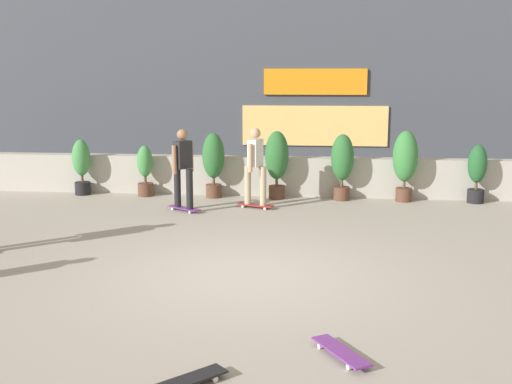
{
  "coord_description": "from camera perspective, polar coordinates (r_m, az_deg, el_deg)",
  "views": [
    {
      "loc": [
        1.08,
        -8.4,
        2.75
      ],
      "look_at": [
        0.0,
        1.5,
        0.9
      ],
      "focal_mm": 43.85,
      "sensor_mm": 36.0,
      "label": 1
    }
  ],
  "objects": [
    {
      "name": "potted_plant_0",
      "position": [
        15.17,
        -15.63,
        2.46
      ],
      "size": [
        0.42,
        0.42,
        1.3
      ],
      "color": "black",
      "rests_on": "ground"
    },
    {
      "name": "potted_plant_4",
      "position": [
        14.08,
        7.88,
        2.72
      ],
      "size": [
        0.51,
        0.51,
        1.49
      ],
      "color": "brown",
      "rests_on": "ground"
    },
    {
      "name": "potted_plant_3",
      "position": [
        14.11,
        1.91,
        2.99
      ],
      "size": [
        0.53,
        0.53,
        1.54
      ],
      "color": "brown",
      "rests_on": "ground"
    },
    {
      "name": "ground_plane",
      "position": [
        8.9,
        -1.06,
        -7.47
      ],
      "size": [
        48.0,
        48.0,
        0.0
      ],
      "primitive_type": "plane",
      "color": "#A8A093"
    },
    {
      "name": "planter_wall",
      "position": [
        14.62,
        1.91,
        1.47
      ],
      "size": [
        18.0,
        0.4,
        0.9
      ],
      "primitive_type": "cube",
      "color": "#B2ADA3",
      "rests_on": "ground"
    },
    {
      "name": "building_backdrop",
      "position": [
        18.43,
        2.93,
        12.06
      ],
      "size": [
        20.0,
        2.08,
        6.5
      ],
      "color": "#424751",
      "rests_on": "ground"
    },
    {
      "name": "skateboard_near_camera",
      "position": [
        5.88,
        -6.41,
        -16.75
      ],
      "size": [
        0.71,
        0.7,
        0.08
      ],
      "color": "black",
      "rests_on": "ground"
    },
    {
      "name": "skater_far_left",
      "position": [
        12.84,
        -6.68,
        2.36
      ],
      "size": [
        0.78,
        0.61,
        1.7
      ],
      "color": "#72338C",
      "rests_on": "ground"
    },
    {
      "name": "potted_plant_6",
      "position": [
        14.49,
        19.52,
        1.82
      ],
      "size": [
        0.41,
        0.41,
        1.29
      ],
      "color": "black",
      "rests_on": "ground"
    },
    {
      "name": "skater_mid_plaza",
      "position": [
        13.06,
        -0.06,
        2.57
      ],
      "size": [
        0.82,
        0.53,
        1.7
      ],
      "color": "maroon",
      "rests_on": "ground"
    },
    {
      "name": "potted_plant_2",
      "position": [
        14.29,
        -3.91,
        2.91
      ],
      "size": [
        0.51,
        0.51,
        1.49
      ],
      "color": "brown",
      "rests_on": "ground"
    },
    {
      "name": "potted_plant_1",
      "position": [
        14.69,
        -10.09,
        2.02
      ],
      "size": [
        0.36,
        0.36,
        1.18
      ],
      "color": "brown",
      "rests_on": "ground"
    },
    {
      "name": "potted_plant_5",
      "position": [
        14.18,
        13.46,
        2.84
      ],
      "size": [
        0.55,
        0.55,
        1.58
      ],
      "color": "brown",
      "rests_on": "ground"
    },
    {
      "name": "skateboard_aside",
      "position": [
        6.45,
        7.73,
        -14.21
      ],
      "size": [
        0.6,
        0.78,
        0.08
      ],
      "color": "#72338C",
      "rests_on": "ground"
    }
  ]
}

